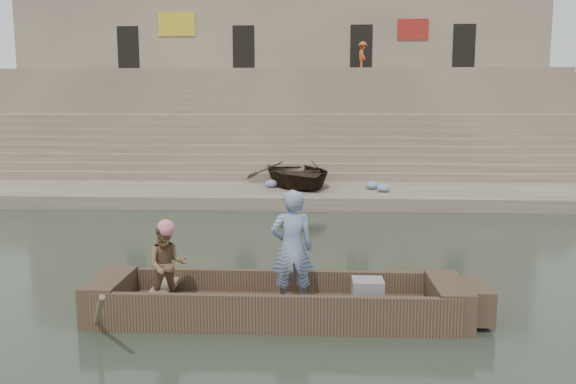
# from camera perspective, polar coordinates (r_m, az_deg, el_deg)

# --- Properties ---
(ground) EXTENTS (120.00, 120.00, 0.00)m
(ground) POSITION_cam_1_polar(r_m,az_deg,el_deg) (11.84, -8.96, -7.12)
(ground) COLOR #273225
(ground) RESTS_ON ground
(lower_landing) EXTENTS (32.00, 4.00, 0.40)m
(lower_landing) POSITION_cam_1_polar(r_m,az_deg,el_deg) (19.53, -4.23, -0.25)
(lower_landing) COLOR gray
(lower_landing) RESTS_ON ground
(mid_landing) EXTENTS (32.00, 3.00, 2.80)m
(mid_landing) POSITION_cam_1_polar(r_m,az_deg,el_deg) (26.82, -2.30, 4.73)
(mid_landing) COLOR gray
(mid_landing) RESTS_ON ground
(upper_landing) EXTENTS (32.00, 3.00, 5.20)m
(upper_landing) POSITION_cam_1_polar(r_m,az_deg,el_deg) (33.75, -1.25, 7.55)
(upper_landing) COLOR gray
(upper_landing) RESTS_ON ground
(ghat_steps) EXTENTS (32.00, 11.00, 5.20)m
(ghat_steps) POSITION_cam_1_polar(r_m,az_deg,el_deg) (28.48, -2.00, 5.76)
(ghat_steps) COLOR gray
(ghat_steps) RESTS_ON ground
(building_wall) EXTENTS (32.00, 5.07, 11.20)m
(building_wall) POSITION_cam_1_polar(r_m,az_deg,el_deg) (37.81, -0.83, 12.21)
(building_wall) COLOR tan
(building_wall) RESTS_ON ground
(main_rowboat) EXTENTS (5.00, 1.30, 0.22)m
(main_rowboat) POSITION_cam_1_polar(r_m,az_deg,el_deg) (8.88, -1.13, -11.66)
(main_rowboat) COLOR brown
(main_rowboat) RESTS_ON ground
(rowboat_trim) EXTENTS (6.04, 2.63, 1.91)m
(rowboat_trim) POSITION_cam_1_polar(r_m,az_deg,el_deg) (8.79, 0.25, -10.50)
(rowboat_trim) COLOR brown
(rowboat_trim) RESTS_ON ground
(standing_man) EXTENTS (0.70, 0.53, 1.75)m
(standing_man) POSITION_cam_1_polar(r_m,az_deg,el_deg) (8.51, 0.38, -5.60)
(standing_man) COLOR navy
(standing_man) RESTS_ON main_rowboat
(rowing_man) EXTENTS (0.70, 0.61, 1.24)m
(rowing_man) POSITION_cam_1_polar(r_m,az_deg,el_deg) (8.77, -11.87, -7.10)
(rowing_man) COLOR #236B38
(rowing_man) RESTS_ON main_rowboat
(television) EXTENTS (0.46, 0.42, 0.40)m
(television) POSITION_cam_1_polar(r_m,az_deg,el_deg) (8.79, 7.80, -9.81)
(television) COLOR gray
(television) RESTS_ON main_rowboat
(beached_rowboat) EXTENTS (4.16, 4.99, 0.89)m
(beached_rowboat) POSITION_cam_1_polar(r_m,az_deg,el_deg) (20.07, 0.88, 1.86)
(beached_rowboat) COLOR #2D2116
(beached_rowboat) RESTS_ON lower_landing
(pedestrian) EXTENTS (0.69, 1.07, 1.56)m
(pedestrian) POSITION_cam_1_polar(r_m,az_deg,el_deg) (33.84, 7.38, 13.22)
(pedestrian) COLOR #BB4C1F
(pedestrian) RESTS_ON upper_landing
(cloth_bundles) EXTENTS (4.16, 1.32, 0.26)m
(cloth_bundles) POSITION_cam_1_polar(r_m,az_deg,el_deg) (19.34, 5.31, 0.64)
(cloth_bundles) COLOR #3F5999
(cloth_bundles) RESTS_ON lower_landing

